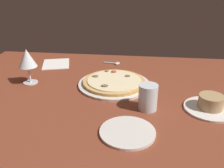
% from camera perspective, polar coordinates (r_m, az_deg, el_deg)
% --- Properties ---
extents(dining_table, '(1.50, 1.10, 0.04)m').
position_cam_1_polar(dining_table, '(1.02, -0.55, -3.82)').
color(dining_table, brown).
rests_on(dining_table, ground).
extents(pizza_main, '(0.32, 0.32, 0.03)m').
position_cam_1_polar(pizza_main, '(1.11, 0.50, 0.32)').
color(pizza_main, silver).
rests_on(pizza_main, dining_table).
extents(ramekin_on_saucer, '(0.19, 0.19, 0.06)m').
position_cam_1_polar(ramekin_on_saucer, '(0.98, 21.79, -4.44)').
color(ramekin_on_saucer, silver).
rests_on(ramekin_on_saucer, dining_table).
extents(wine_glass_far, '(0.08, 0.08, 0.16)m').
position_cam_1_polar(wine_glass_far, '(1.16, -19.00, 5.46)').
color(wine_glass_far, silver).
rests_on(wine_glass_far, dining_table).
extents(water_glass, '(0.07, 0.07, 0.10)m').
position_cam_1_polar(water_glass, '(0.91, 8.27, -3.42)').
color(water_glass, silver).
rests_on(water_glass, dining_table).
extents(side_plate, '(0.18, 0.18, 0.01)m').
position_cam_1_polar(side_plate, '(0.79, 3.60, -11.02)').
color(side_plate, silver).
rests_on(side_plate, dining_table).
extents(paper_menu, '(0.18, 0.20, 0.00)m').
position_cam_1_polar(paper_menu, '(1.41, -12.79, 4.56)').
color(paper_menu, white).
rests_on(paper_menu, dining_table).
extents(spoon, '(0.09, 0.04, 0.01)m').
position_cam_1_polar(spoon, '(1.37, 0.81, 4.84)').
color(spoon, silver).
rests_on(spoon, dining_table).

